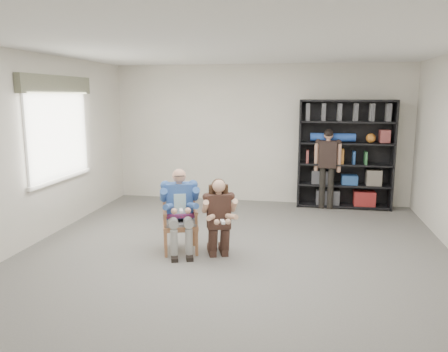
% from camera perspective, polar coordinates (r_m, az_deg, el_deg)
% --- Properties ---
extents(room_shell, '(6.00, 7.00, 2.80)m').
position_cam_1_polar(room_shell, '(5.52, 0.92, 2.39)').
color(room_shell, silver).
rests_on(room_shell, ground).
extents(floor, '(6.00, 7.00, 0.01)m').
position_cam_1_polar(floor, '(5.88, 0.88, -11.23)').
color(floor, slate).
rests_on(floor, ground).
extents(window_left, '(0.16, 2.00, 1.75)m').
position_cam_1_polar(window_left, '(7.48, -20.71, 5.61)').
color(window_left, silver).
rests_on(window_left, room_shell).
extents(armchair, '(0.67, 0.66, 0.92)m').
position_cam_1_polar(armchair, '(6.17, -5.76, -5.75)').
color(armchair, '#9E6443').
rests_on(armchair, floor).
extents(seated_man, '(0.72, 0.84, 1.19)m').
position_cam_1_polar(seated_man, '(6.13, -5.78, -4.52)').
color(seated_man, '#2D5197').
rests_on(seated_man, floor).
extents(kneeling_woman, '(0.67, 0.84, 1.09)m').
position_cam_1_polar(kneeling_woman, '(5.90, -0.65, -5.57)').
color(kneeling_woman, '#322219').
rests_on(kneeling_woman, floor).
extents(bookshelf, '(1.80, 0.38, 2.10)m').
position_cam_1_polar(bookshelf, '(8.78, 15.55, 2.72)').
color(bookshelf, black).
rests_on(bookshelf, floor).
extents(standing_man, '(0.50, 0.31, 1.56)m').
position_cam_1_polar(standing_man, '(8.64, 13.32, 0.88)').
color(standing_man, black).
rests_on(standing_man, floor).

